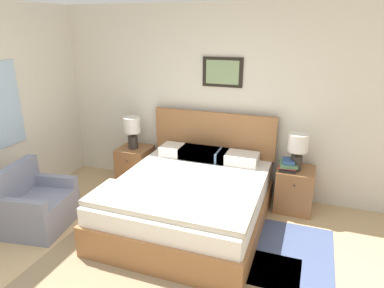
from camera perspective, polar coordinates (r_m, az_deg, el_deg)
wall_back at (r=4.85m, az=3.39°, el=7.18°), size 6.95×0.09×2.60m
wall_left at (r=4.95m, az=-28.46°, el=5.14°), size 0.08×5.02×2.60m
area_rug_bedside at (r=3.97m, az=15.50°, el=-17.08°), size 0.95×1.22×0.01m
bed at (r=4.21m, az=-0.34°, el=-9.05°), size 1.75×2.04×1.17m
armchair at (r=4.53m, az=-24.52°, el=-9.44°), size 0.76×0.84×0.78m
nightstand_near_window at (r=5.30m, az=-9.39°, el=-3.52°), size 0.47×0.48×0.57m
nightstand_by_door at (r=4.70m, az=16.69°, el=-7.20°), size 0.47×0.48×0.57m
table_lamp_near_window at (r=5.10m, az=-9.93°, el=2.50°), size 0.24×0.24×0.47m
table_lamp_by_door at (r=4.46m, az=17.22°, el=-0.52°), size 0.24×0.24×0.47m
book_thick_bottom at (r=4.54m, az=15.69°, el=-3.91°), size 0.21×0.26×0.03m
book_hardcover_middle at (r=4.53m, az=15.72°, el=-3.60°), size 0.21×0.22×0.03m
book_novel_upper at (r=4.52m, az=15.76°, el=-3.20°), size 0.26×0.30×0.04m
book_slim_near_top at (r=4.50m, az=15.81°, el=-2.72°), size 0.16×0.22×0.04m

